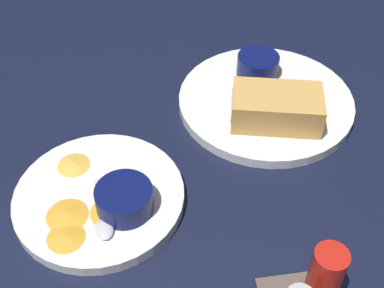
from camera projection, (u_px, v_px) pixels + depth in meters
The scene contains 9 objects.
ground_plane at pixel (282, 161), 73.82cm from camera, with size 110.00×110.00×3.00cm, color black.
plate_sandwich_main at pixel (265, 102), 79.79cm from camera, with size 27.35×27.35×1.60cm, color white.
sandwich_half_near at pixel (279, 107), 73.95cm from camera, with size 14.54×10.46×4.80cm.
ramekin_dark_sauce at pixel (260, 65), 82.22cm from camera, with size 6.76×6.76×3.53cm.
spoon_by_dark_ramekin at pixel (257, 93), 79.52cm from camera, with size 4.46×9.83×0.80cm.
plate_chips_companion at pixel (100, 197), 66.12cm from camera, with size 22.22×22.22×1.60cm, color white.
ramekin_light_gravy at pixel (124, 198), 62.69cm from camera, with size 7.24×7.24×3.32cm.
spoon_by_gravy_ramekin at pixel (103, 221), 62.03cm from camera, with size 2.52×9.95×0.80cm.
plantain_chip_scatter at pixel (89, 203), 64.07cm from camera, with size 13.93×18.21×0.60cm.
Camera 1 is at (20.47, 47.92, 52.49)cm, focal length 47.39 mm.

